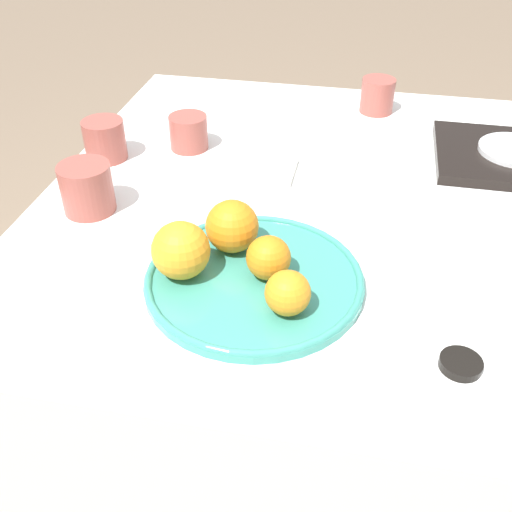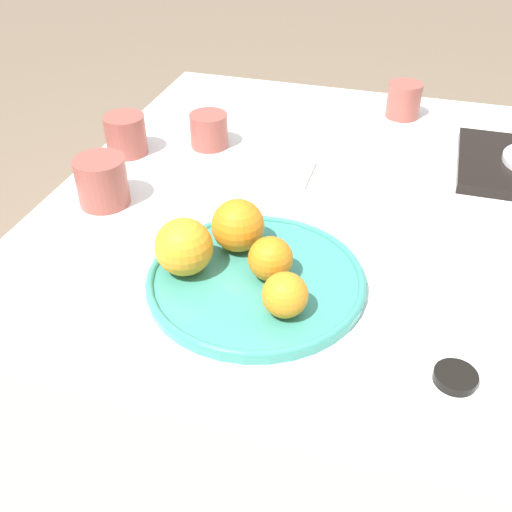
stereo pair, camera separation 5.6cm
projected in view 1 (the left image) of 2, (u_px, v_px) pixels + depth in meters
name	position (u px, v px, depth m)	size (l,w,h in m)	color
ground_plane	(331.00, 446.00, 1.46)	(12.00, 12.00, 0.00)	#7A6651
table	(344.00, 344.00, 1.24)	(1.10, 1.02, 0.70)	white
fruit_platter	(256.00, 279.00, 0.85)	(0.31, 0.31, 0.02)	teal
orange_0	(183.00, 251.00, 0.83)	(0.08, 0.08, 0.08)	orange
orange_1	(270.00, 258.00, 0.83)	(0.06, 0.06, 0.06)	orange
orange_2	(234.00, 226.00, 0.88)	(0.08, 0.08, 0.08)	orange
orange_3	(290.00, 293.00, 0.77)	(0.06, 0.06, 0.06)	orange
cup_0	(190.00, 132.00, 1.17)	(0.07, 0.07, 0.07)	#9E4C42
cup_1	(379.00, 96.00, 1.31)	(0.07, 0.07, 0.07)	#9E4C42
cup_2	(88.00, 188.00, 0.99)	(0.09, 0.09, 0.08)	#9E4C42
cup_3	(106.00, 140.00, 1.14)	(0.08, 0.08, 0.08)	#9E4C42
napkin	(257.00, 169.00, 1.11)	(0.14, 0.10, 0.01)	silver
soy_dish	(463.00, 364.00, 0.72)	(0.05, 0.05, 0.01)	black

